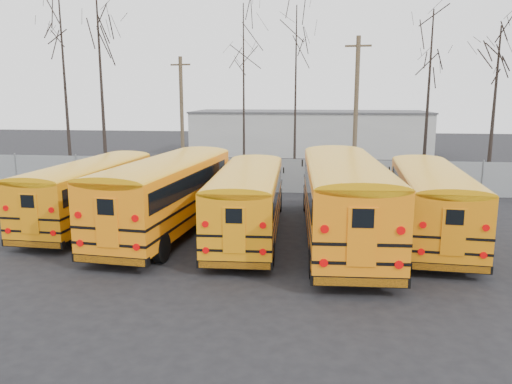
# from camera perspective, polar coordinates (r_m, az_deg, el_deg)

# --- Properties ---
(ground) EXTENTS (120.00, 120.00, 0.00)m
(ground) POSITION_cam_1_polar(r_m,az_deg,el_deg) (18.08, -1.92, -7.33)
(ground) COLOR black
(ground) RESTS_ON ground
(fence) EXTENTS (40.00, 0.04, 2.00)m
(fence) POSITION_cam_1_polar(r_m,az_deg,el_deg) (29.45, 1.59, 1.90)
(fence) COLOR gray
(fence) RESTS_ON ground
(distant_building) EXTENTS (22.00, 8.00, 4.00)m
(distant_building) POSITION_cam_1_polar(r_m,az_deg,el_deg) (49.09, 6.09, 6.72)
(distant_building) COLOR #A9A9A4
(distant_building) RESTS_ON ground
(bus_a) EXTENTS (2.87, 10.44, 2.89)m
(bus_a) POSITION_cam_1_polar(r_m,az_deg,el_deg) (23.28, -18.30, 0.59)
(bus_a) COLOR black
(bus_a) RESTS_ON ground
(bus_b) EXTENTS (3.78, 11.71, 3.22)m
(bus_b) POSITION_cam_1_polar(r_m,az_deg,el_deg) (20.96, -9.95, 0.42)
(bus_b) COLOR black
(bus_b) RESTS_ON ground
(bus_c) EXTENTS (2.80, 10.57, 2.93)m
(bus_c) POSITION_cam_1_polar(r_m,az_deg,el_deg) (19.99, -0.88, -0.43)
(bus_c) COLOR black
(bus_c) RESTS_ON ground
(bus_d) EXTENTS (3.33, 12.29, 3.41)m
(bus_d) POSITION_cam_1_polar(r_m,az_deg,el_deg) (19.40, 9.97, -0.12)
(bus_d) COLOR black
(bus_d) RESTS_ON ground
(bus_e) EXTENTS (3.15, 10.74, 2.97)m
(bus_e) POSITION_cam_1_polar(r_m,az_deg,el_deg) (20.89, 19.32, -0.51)
(bus_e) COLOR black
(bus_e) RESTS_ON ground
(utility_pole_left) EXTENTS (1.46, 0.42, 8.25)m
(utility_pole_left) POSITION_cam_1_polar(r_m,az_deg,el_deg) (35.52, -8.47, 8.61)
(utility_pole_left) COLOR #4C3E2B
(utility_pole_left) RESTS_ON ground
(utility_pole_right) EXTENTS (1.66, 0.30, 9.33)m
(utility_pole_right) POSITION_cam_1_polar(r_m,az_deg,el_deg) (33.25, 11.35, 9.32)
(utility_pole_right) COLOR brown
(utility_pole_right) RESTS_ON ground
(tree_0) EXTENTS (0.26, 0.26, 12.25)m
(tree_0) POSITION_cam_1_polar(r_m,az_deg,el_deg) (36.63, -20.98, 11.04)
(tree_0) COLOR black
(tree_0) RESTS_ON ground
(tree_1) EXTENTS (0.26, 0.26, 12.30)m
(tree_1) POSITION_cam_1_polar(r_m,az_deg,el_deg) (34.24, -17.24, 11.36)
(tree_1) COLOR black
(tree_1) RESTS_ON ground
(tree_2) EXTENTS (0.26, 0.26, 11.38)m
(tree_2) POSITION_cam_1_polar(r_m,az_deg,el_deg) (33.21, -1.41, 11.08)
(tree_2) COLOR black
(tree_2) RESTS_ON ground
(tree_3) EXTENTS (0.26, 0.26, 11.20)m
(tree_3) POSITION_cam_1_polar(r_m,az_deg,el_deg) (32.93, 4.53, 10.89)
(tree_3) COLOR black
(tree_3) RESTS_ON ground
(tree_4) EXTENTS (0.26, 0.26, 10.99)m
(tree_4) POSITION_cam_1_polar(r_m,az_deg,el_deg) (34.83, 19.07, 10.16)
(tree_4) COLOR black
(tree_4) RESTS_ON ground
(tree_5) EXTENTS (0.26, 0.26, 9.66)m
(tree_5) POSITION_cam_1_polar(r_m,az_deg,el_deg) (33.62, 25.54, 8.54)
(tree_5) COLOR black
(tree_5) RESTS_ON ground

